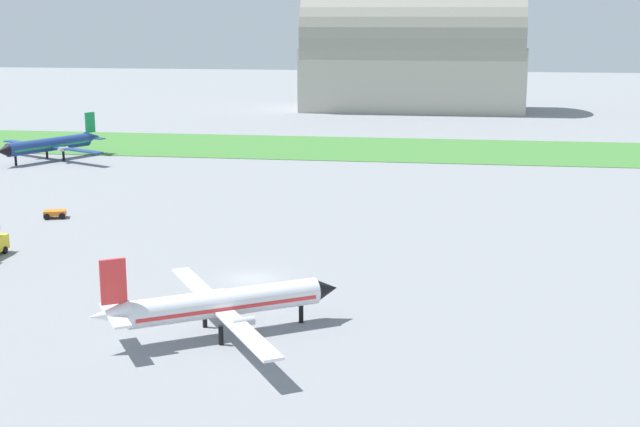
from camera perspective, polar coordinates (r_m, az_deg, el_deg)
ground_plane at (r=77.87m, az=-4.32°, el=-4.19°), size 600.00×600.00×0.00m
grass_taxiway_strip at (r=153.60m, az=2.17°, el=4.21°), size 360.00×28.00×0.08m
airplane_taxiing_turboprop at (r=147.09m, az=-16.89°, el=4.28°), size 21.14×18.39×6.91m
airplane_foreground_turboprop at (r=64.05m, az=-6.44°, el=-5.75°), size 16.57×18.96×6.48m
baggage_cart_near_gate at (r=104.80m, az=-16.67°, el=0.02°), size 2.82×2.44×0.90m
hangar_distant at (r=217.36m, az=6.00°, el=10.28°), size 52.54×24.64×29.78m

